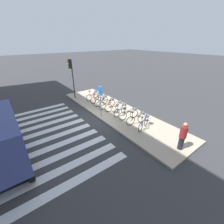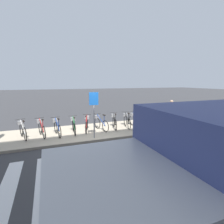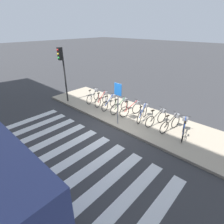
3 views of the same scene
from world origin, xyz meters
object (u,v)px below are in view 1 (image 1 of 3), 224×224
Objects in this scene: parked_bicycle_7 at (138,118)px; sign_post at (100,96)px; parked_bicycle_4 at (115,106)px; pedestrian at (183,136)px; parked_bicycle_8 at (144,122)px; parked_bicycle_3 at (108,103)px; parked_bicycle_1 at (98,98)px; parked_bicycle_5 at (121,109)px; traffic_light at (71,71)px; parked_bicycle_0 at (93,95)px; parked_bicycle_2 at (102,100)px; parked_bicycle_6 at (130,113)px.

sign_post is (-2.36, -1.32, 1.09)m from parked_bicycle_7.
pedestrian is at bearing -1.54° from parked_bicycle_4.
parked_bicycle_7 is at bearing 174.05° from parked_bicycle_8.
sign_post reaches higher than parked_bicycle_3.
parked_bicycle_3 is at bearing -1.51° from parked_bicycle_1.
parked_bicycle_5 is 0.42× the size of traffic_light.
sign_post is (3.23, -1.24, 1.09)m from parked_bicycle_0.
sign_post is (-3.01, -1.25, 1.09)m from parked_bicycle_8.
parked_bicycle_4 is at bearing 2.04° from parked_bicycle_0.
parked_bicycle_3 is 6.31m from pedestrian.
parked_bicycle_0 and parked_bicycle_1 have the same top height.
parked_bicycle_7 is at bearing 2.13° from parked_bicycle_2.
parked_bicycle_2 is at bearing -173.51° from parked_bicycle_4.
parked_bicycle_2 is 1.03× the size of parked_bicycle_4.
parked_bicycle_1 is 1.02× the size of parked_bicycle_4.
parked_bicycle_2 and parked_bicycle_3 have the same top height.
traffic_light is (-6.98, -1.37, 2.12)m from parked_bicycle_7.
traffic_light is (-3.82, -1.26, 2.12)m from parked_bicycle_3.
parked_bicycle_4 is 0.98× the size of parked_bicycle_7.
parked_bicycle_4 is at bearing 178.46° from pedestrian.
sign_post is at bearing -20.95° from parked_bicycle_0.
parked_bicycle_2 is 3.23m from parked_bicycle_6.
parked_bicycle_2 is at bearing 144.56° from sign_post.
parked_bicycle_2 is 7.16m from pedestrian.
traffic_light reaches higher than parked_bicycle_6.
parked_bicycle_7 and parked_bicycle_8 have the same top height.
parked_bicycle_5 is at bearing 14.31° from traffic_light.
parked_bicycle_0 is at bearing -179.87° from parked_bicycle_8.
parked_bicycle_3 is 0.43× the size of traffic_light.
parked_bicycle_1 is 2.33m from parked_bicycle_4.
parked_bicycle_3 is at bearing -176.24° from parked_bicycle_5.
pedestrian reaches higher than parked_bicycle_3.
parked_bicycle_3 is at bearing -168.99° from parked_bicycle_4.
parked_bicycle_5 is at bearing 178.65° from parked_bicycle_8.
traffic_light is at bearing -167.28° from parked_bicycle_6.
parked_bicycle_3 is 1.01× the size of parked_bicycle_7.
parked_bicycle_4 and parked_bicycle_7 have the same top height.
parked_bicycle_8 is (3.80, 0.04, 0.00)m from parked_bicycle_3.
parked_bicycle_7 is (4.01, 0.15, 0.00)m from parked_bicycle_2.
pedestrian reaches higher than parked_bicycle_5.
parked_bicycle_4 is at bearing 178.17° from parked_bicycle_8.
parked_bicycle_3 is 1.81m from sign_post.
traffic_light is at bearing -165.69° from parked_bicycle_5.
traffic_light is 4.73m from sign_post.
parked_bicycle_1 is at bearing -179.98° from parked_bicycle_8.
parked_bicycle_3 is at bearing -177.98° from parked_bicycle_7.
parked_bicycle_1 and parked_bicycle_5 have the same top height.
parked_bicycle_1 is at bearing -178.60° from parked_bicycle_6.
parked_bicycle_7 is (1.66, 0.01, 0.00)m from parked_bicycle_5.
traffic_light is at bearing -179.37° from sign_post.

